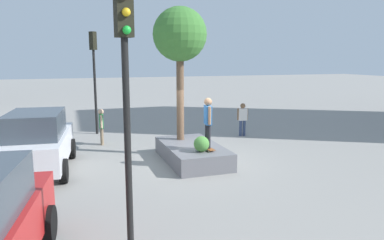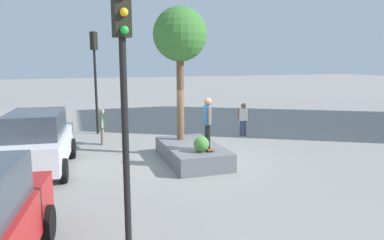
{
  "view_description": "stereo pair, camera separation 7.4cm",
  "coord_description": "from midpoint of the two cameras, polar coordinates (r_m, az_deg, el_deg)",
  "views": [
    {
      "loc": [
        -11.59,
        4.16,
        3.65
      ],
      "look_at": [
        0.22,
        0.12,
        1.51
      ],
      "focal_mm": 33.41,
      "sensor_mm": 36.0,
      "label": 1
    },
    {
      "loc": [
        -11.61,
        4.09,
        3.65
      ],
      "look_at": [
        0.22,
        0.12,
        1.51
      ],
      "focal_mm": 33.41,
      "sensor_mm": 36.0,
      "label": 2
    }
  ],
  "objects": [
    {
      "name": "ground_plane",
      "position": [
        12.84,
        0.99,
        -6.79
      ],
      "size": [
        120.0,
        120.0,
        0.0
      ],
      "primitive_type": "plane",
      "color": "gray"
    },
    {
      "name": "planter_ledge",
      "position": [
        12.92,
        0.17,
        -5.27
      ],
      "size": [
        3.51,
        1.89,
        0.61
      ],
      "primitive_type": "cube",
      "color": "slate",
      "rests_on": "ground"
    },
    {
      "name": "plaza_tree",
      "position": [
        13.38,
        -1.76,
        13.23
      ],
      "size": [
        1.99,
        1.99,
        4.92
      ],
      "color": "brown",
      "rests_on": "planter_ledge"
    },
    {
      "name": "boxwood_shrub",
      "position": [
        11.84,
        1.68,
        -3.85
      ],
      "size": [
        0.52,
        0.52,
        0.52
      ],
      "primitive_type": "sphere",
      "color": "#4C8C3D",
      "rests_on": "planter_ledge"
    },
    {
      "name": "skateboard",
      "position": [
        12.15,
        2.68,
        -4.5
      ],
      "size": [
        0.81,
        0.26,
        0.07
      ],
      "color": "brown",
      "rests_on": "planter_ledge"
    },
    {
      "name": "skateboarder",
      "position": [
        11.94,
        2.72,
        0.14
      ],
      "size": [
        0.57,
        0.26,
        1.7
      ],
      "color": "black",
      "rests_on": "skateboard"
    },
    {
      "name": "police_car",
      "position": [
        12.62,
        -23.24,
        -3.13
      ],
      "size": [
        4.45,
        2.34,
        2.0
      ],
      "color": "white",
      "rests_on": "ground"
    },
    {
      "name": "traffic_light_corner",
      "position": [
        17.91,
        -15.11,
        8.38
      ],
      "size": [
        0.37,
        0.37,
        4.92
      ],
      "color": "black",
      "rests_on": "ground"
    },
    {
      "name": "traffic_light_median",
      "position": [
        6.19,
        -10.51,
        6.21
      ],
      "size": [
        0.36,
        0.31,
        4.85
      ],
      "color": "black",
      "rests_on": "ground"
    },
    {
      "name": "passerby_with_bag",
      "position": [
        15.74,
        -14.06,
        -0.63
      ],
      "size": [
        0.53,
        0.24,
        1.56
      ],
      "color": "#847056",
      "rests_on": "ground"
    },
    {
      "name": "pedestrian_crossing",
      "position": [
        17.19,
        8.29,
        0.46
      ],
      "size": [
        0.24,
        0.53,
        1.58
      ],
      "color": "navy",
      "rests_on": "ground"
    }
  ]
}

